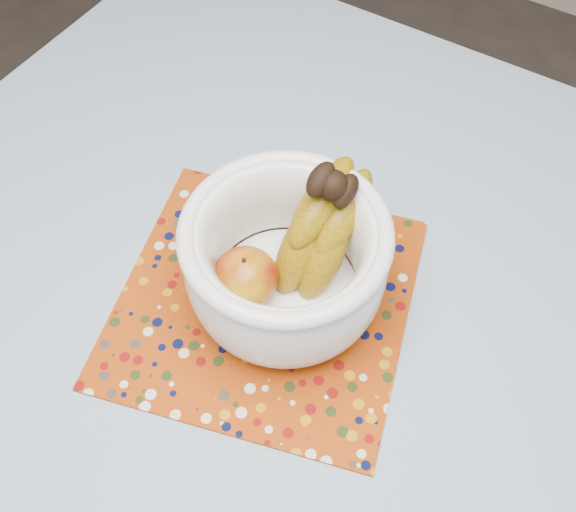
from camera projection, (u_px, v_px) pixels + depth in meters
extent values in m
cube|color=brown|center=(293.00, 405.00, 0.78)|extent=(1.20, 1.20, 0.04)
cylinder|color=brown|center=(213.00, 159.00, 1.50)|extent=(0.06, 0.06, 0.71)
cube|color=slate|center=(293.00, 396.00, 0.76)|extent=(1.32, 1.32, 0.01)
cube|color=#903307|center=(264.00, 300.00, 0.82)|extent=(0.42, 0.42, 0.00)
cylinder|color=white|center=(286.00, 294.00, 0.82)|extent=(0.12, 0.12, 0.01)
cylinder|color=white|center=(286.00, 289.00, 0.81)|extent=(0.17, 0.17, 0.01)
torus|color=white|center=(286.00, 233.00, 0.72)|extent=(0.23, 0.23, 0.02)
ellipsoid|color=#740C04|center=(246.00, 278.00, 0.77)|extent=(0.08, 0.08, 0.07)
sphere|color=black|center=(333.00, 185.00, 0.73)|extent=(0.04, 0.04, 0.04)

